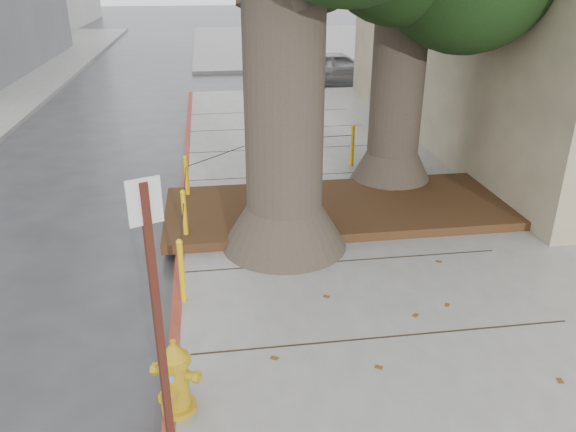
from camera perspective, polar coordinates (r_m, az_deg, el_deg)
name	(u,v)px	position (r m, az deg, el deg)	size (l,w,h in m)	color
ground	(339,351)	(7.16, 5.16, -13.53)	(140.00, 140.00, 0.00)	#28282B
sidewalk_far	(324,42)	(36.53, 3.70, 17.18)	(16.00, 20.00, 0.15)	slate
curb_red	(180,261)	(9.09, -10.89, -4.54)	(0.14, 26.00, 0.16)	maroon
planter_bed	(339,208)	(10.53, 5.21, 0.84)	(6.40, 2.60, 0.16)	black
bollard_ring	(242,182)	(10.56, -4.68, 3.46)	(3.79, 5.39, 0.95)	#EEAE0D
fire_hydrant	(176,377)	(5.98, -11.31, -15.77)	(0.47, 0.47, 0.87)	#C19413
signpost	(157,312)	(4.89, -13.17, -9.47)	(0.26, 0.12, 2.74)	#471911
car_silver	(337,67)	(23.52, 5.03, 14.82)	(1.54, 3.83, 1.31)	#9F9FA4
car_red	(513,60)	(26.97, 21.85, 14.49)	(1.43, 4.10, 1.35)	maroon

